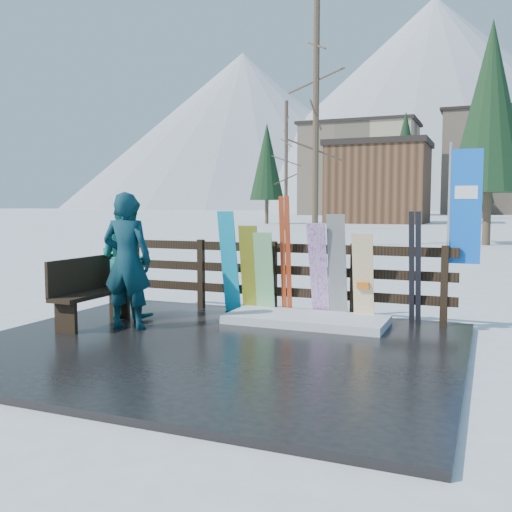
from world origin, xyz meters
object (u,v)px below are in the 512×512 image
at_px(bench, 90,289).
at_px(snowboard_1, 264,274).
at_px(snowboard_3, 319,271).
at_px(snowboard_5, 363,278).
at_px(snowboard_4, 337,268).
at_px(snowboard_2, 250,270).
at_px(person_back, 126,258).
at_px(rental_flag, 462,213).
at_px(snowboard_0, 229,262).
at_px(person_front, 127,261).

height_order(bench, snowboard_1, snowboard_1).
xyz_separation_m(snowboard_3, snowboard_5, (0.67, 0.00, -0.07)).
height_order(bench, snowboard_4, snowboard_4).
height_order(snowboard_2, person_back, person_back).
distance_m(snowboard_3, rental_flag, 2.19).
relative_size(snowboard_3, rental_flag, 0.58).
bearing_deg(snowboard_0, snowboard_3, -0.00).
distance_m(snowboard_2, person_back, 1.92).
relative_size(snowboard_1, person_back, 0.72).
bearing_deg(bench, snowboard_4, 26.47).
distance_m(bench, person_front, 0.81).
height_order(bench, snowboard_3, snowboard_3).
relative_size(snowboard_3, snowboard_4, 0.93).
bearing_deg(bench, snowboard_1, 37.88).
bearing_deg(rental_flag, person_front, -155.64).
xyz_separation_m(snowboard_1, person_front, (-1.39, -1.66, 0.30)).
xyz_separation_m(bench, snowboard_3, (2.95, 1.61, 0.21)).
bearing_deg(snowboard_1, person_front, -129.95).
bearing_deg(person_back, snowboard_2, -147.26).
distance_m(snowboard_3, person_front, 2.82).
relative_size(snowboard_4, person_front, 0.85).
bearing_deg(snowboard_0, rental_flag, 4.45).
distance_m(snowboard_2, snowboard_4, 1.41).
relative_size(snowboard_2, snowboard_5, 1.06).
bearing_deg(snowboard_0, snowboard_5, -0.00).
bearing_deg(rental_flag, person_back, -165.28).
bearing_deg(snowboard_2, person_front, -124.65).
bearing_deg(snowboard_2, snowboard_0, 180.00).
distance_m(rental_flag, person_back, 4.96).
relative_size(snowboard_0, snowboard_1, 1.26).
height_order(rental_flag, person_back, rental_flag).
distance_m(snowboard_1, snowboard_3, 0.88).
distance_m(snowboard_5, person_back, 3.58).
bearing_deg(snowboard_5, snowboard_0, 180.00).
bearing_deg(bench, rental_flag, 20.85).
distance_m(snowboard_4, person_front, 3.05).
distance_m(bench, snowboard_0, 2.20).
height_order(snowboard_5, person_back, person_back).
relative_size(snowboard_0, snowboard_5, 1.23).
height_order(snowboard_0, snowboard_3, snowboard_0).
bearing_deg(snowboard_3, person_front, -143.85).
relative_size(bench, snowboard_2, 1.06).
bearing_deg(snowboard_4, snowboard_5, -0.00).
xyz_separation_m(snowboard_4, rental_flag, (1.71, 0.27, 0.81)).
xyz_separation_m(snowboard_0, snowboard_1, (0.60, -0.00, -0.16)).
height_order(snowboard_1, snowboard_5, snowboard_5).
bearing_deg(rental_flag, bench, -159.15).
xyz_separation_m(snowboard_3, person_front, (-2.27, -1.66, 0.22)).
xyz_separation_m(snowboard_2, person_back, (-1.64, -0.98, 0.21)).
distance_m(bench, snowboard_4, 3.63).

